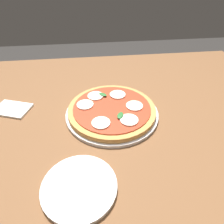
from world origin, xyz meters
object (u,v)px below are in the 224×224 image
at_px(pizza, 112,109).
at_px(napkin, 12,109).
at_px(dining_table, 120,132).
at_px(plate_white, 79,187).
at_px(serving_tray, 112,113).

distance_m(pizza, napkin, 0.38).
bearing_deg(dining_table, plate_white, -117.83).
bearing_deg(pizza, napkin, 169.05).
bearing_deg(napkin, dining_table, -10.89).
distance_m(serving_tray, plate_white, 0.31).
height_order(dining_table, serving_tray, serving_tray).
distance_m(plate_white, napkin, 0.44).
distance_m(dining_table, pizza, 0.12).
bearing_deg(dining_table, napkin, 169.11).
height_order(serving_tray, plate_white, plate_white).
distance_m(dining_table, serving_tray, 0.10).
bearing_deg(dining_table, pizza, 169.86).
height_order(dining_table, plate_white, plate_white).
bearing_deg(napkin, pizza, -10.95).
xyz_separation_m(pizza, napkin, (-0.37, 0.07, -0.02)).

